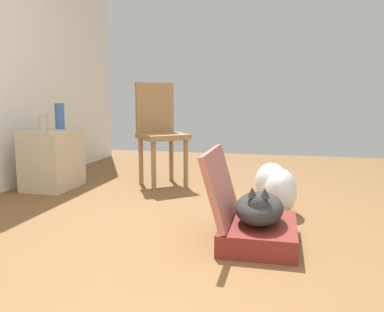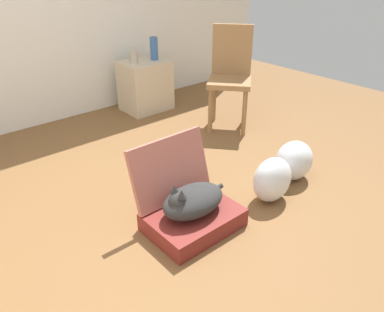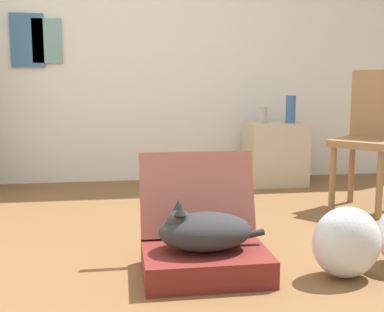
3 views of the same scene
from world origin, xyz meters
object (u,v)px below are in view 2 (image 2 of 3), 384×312
at_px(suitcase_base, 193,220).
at_px(vase_short, 154,49).
at_px(cat, 192,201).
at_px(chair, 230,74).
at_px(side_table, 145,86).
at_px(plastic_bag_white, 272,180).
at_px(vase_tall, 134,57).
at_px(plastic_bag_clear, 294,160).

height_order(suitcase_base, vase_short, vase_short).
xyz_separation_m(cat, chair, (1.40, 1.05, 0.33)).
distance_m(side_table, chair, 1.05).
bearing_deg(side_table, cat, -116.81).
xyz_separation_m(plastic_bag_white, vase_short, (0.48, 2.09, 0.51)).
bearing_deg(chair, vase_tall, 168.71).
relative_size(plastic_bag_white, vase_tall, 2.32).
relative_size(vase_tall, chair, 0.14).
xyz_separation_m(suitcase_base, plastic_bag_clear, (1.01, -0.04, 0.10)).
bearing_deg(cat, side_table, 63.19).
bearing_deg(side_table, plastic_bag_clear, -89.56).
relative_size(suitcase_base, vase_short, 2.38).
bearing_deg(chair, plastic_bag_white, -73.19).
bearing_deg(side_table, vase_tall, -176.03).
distance_m(plastic_bag_white, chair, 1.44).
height_order(plastic_bag_white, vase_tall, vase_tall).
height_order(plastic_bag_clear, chair, chair).
bearing_deg(suitcase_base, vase_short, 60.30).
xyz_separation_m(cat, vase_short, (1.13, 1.97, 0.46)).
relative_size(side_table, vase_short, 2.27).
xyz_separation_m(cat, plastic_bag_white, (0.65, -0.12, -0.05)).
distance_m(vase_short, chair, 0.96).
height_order(plastic_bag_white, side_table, side_table).
xyz_separation_m(vase_tall, vase_short, (0.26, -0.01, 0.05)).
distance_m(cat, plastic_bag_clear, 1.02).
height_order(plastic_bag_white, vase_short, vase_short).
bearing_deg(plastic_bag_clear, vase_tall, 94.09).
relative_size(vase_short, chair, 0.24).
relative_size(cat, plastic_bag_clear, 1.58).
bearing_deg(vase_tall, suitcase_base, -113.63).
height_order(suitcase_base, chair, chair).
bearing_deg(vase_short, plastic_bag_clear, -93.21).
bearing_deg(plastic_bag_white, chair, 57.48).
distance_m(vase_tall, vase_short, 0.26).
height_order(plastic_bag_clear, vase_tall, vase_tall).
bearing_deg(vase_tall, plastic_bag_white, -96.11).
xyz_separation_m(suitcase_base, chair, (1.39, 1.05, 0.48)).
relative_size(cat, vase_tall, 3.57).
xyz_separation_m(suitcase_base, plastic_bag_white, (0.64, -0.12, 0.10)).
bearing_deg(vase_short, chair, -73.88).
relative_size(suitcase_base, chair, 0.58).
xyz_separation_m(suitcase_base, vase_short, (1.12, 1.97, 0.61)).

